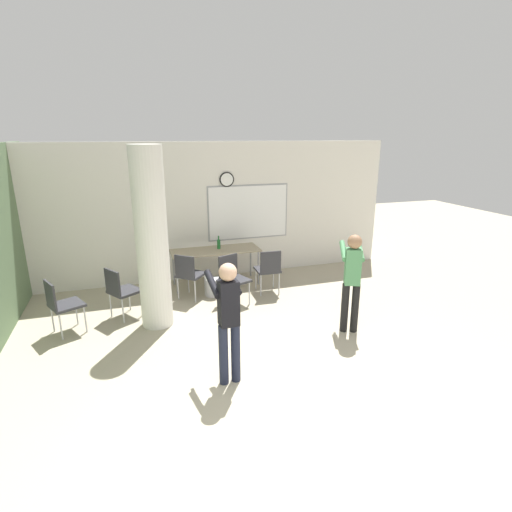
{
  "coord_description": "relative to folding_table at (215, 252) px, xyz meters",
  "views": [
    {
      "loc": [
        -1.55,
        -3.01,
        2.93
      ],
      "look_at": [
        0.18,
        2.36,
        1.2
      ],
      "focal_mm": 28.0,
      "sensor_mm": 36.0,
      "label": 1
    }
  ],
  "objects": [
    {
      "name": "chair_by_left_wall",
      "position": [
        -2.66,
        -1.34,
        -0.17
      ],
      "size": [
        0.59,
        0.59,
        0.87
      ],
      "color": "#2D2D33",
      "rests_on": "ground_plane"
    },
    {
      "name": "waste_bin",
      "position": [
        -0.18,
        -0.55,
        -0.51
      ],
      "size": [
        0.3,
        0.3,
        0.34
      ],
      "color": "#B2B2B7",
      "rests_on": "ground_plane"
    },
    {
      "name": "bottle_on_table",
      "position": [
        0.08,
        0.06,
        0.15
      ],
      "size": [
        0.07,
        0.07,
        0.26
      ],
      "color": "#1E6B2D",
      "rests_on": "folding_table"
    },
    {
      "name": "chair_table_right",
      "position": [
        0.85,
        -0.76,
        -0.17
      ],
      "size": [
        0.46,
        0.46,
        0.87
      ],
      "color": "#2D2D33",
      "rests_on": "ground_plane"
    },
    {
      "name": "folding_table",
      "position": [
        0.0,
        0.0,
        0.0
      ],
      "size": [
        1.75,
        0.65,
        0.73
      ],
      "color": "tan",
      "rests_on": "ground_plane"
    },
    {
      "name": "wall_back",
      "position": [
        -0.0,
        0.57,
        0.72
      ],
      "size": [
        8.0,
        0.15,
        2.8
      ],
      "color": "silver",
      "rests_on": "ground_plane"
    },
    {
      "name": "ground_plane",
      "position": [
        -0.02,
        -4.48,
        -0.68
      ],
      "size": [
        24.0,
        24.0,
        0.0
      ],
      "primitive_type": "plane",
      "color": "#ADA389"
    },
    {
      "name": "support_pillar",
      "position": [
        -1.28,
        -1.45,
        0.72
      ],
      "size": [
        0.49,
        0.49,
        2.8
      ],
      "color": "silver",
      "rests_on": "ground_plane"
    },
    {
      "name": "chair_near_pillar",
      "position": [
        -1.81,
        -1.04,
        -0.17
      ],
      "size": [
        0.61,
        0.61,
        0.87
      ],
      "color": "#2D2D33",
      "rests_on": "ground_plane"
    },
    {
      "name": "person_playing_side",
      "position": [
        1.53,
        -2.59,
        0.23
      ],
      "size": [
        0.5,
        0.65,
        1.54
      ],
      "color": "black",
      "rests_on": "ground_plane"
    },
    {
      "name": "chair_table_front",
      "position": [
        0.09,
        -0.99,
        -0.17
      ],
      "size": [
        0.57,
        0.57,
        0.87
      ],
      "color": "#2D2D33",
      "rests_on": "ground_plane"
    },
    {
      "name": "chair_table_left",
      "position": [
        -0.63,
        -0.58,
        -0.17
      ],
      "size": [
        0.62,
        0.62,
        0.87
      ],
      "color": "#2D2D33",
      "rests_on": "ground_plane"
    },
    {
      "name": "person_playing_front",
      "position": [
        -0.57,
        -3.31,
        0.23
      ],
      "size": [
        0.36,
        0.6,
        1.54
      ],
      "color": "#1E2338",
      "rests_on": "ground_plane"
    }
  ]
}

